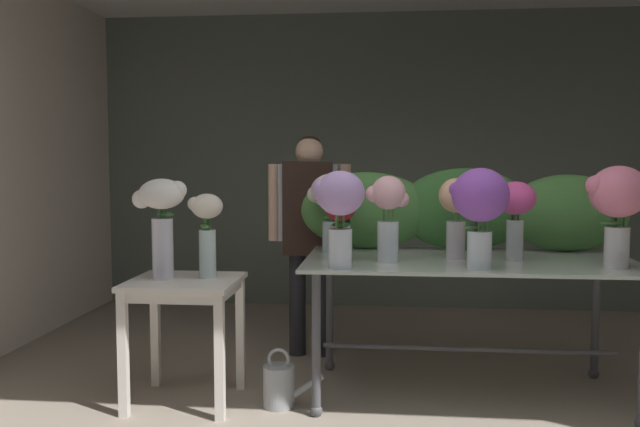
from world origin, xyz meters
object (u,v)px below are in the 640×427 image
Objects in this scene: side_table_white at (184,298)px; vase_ivory_snapdragons at (331,200)px; display_table_glass at (468,278)px; vase_cream_lisianthus_tall at (206,227)px; vase_violet_hydrangea at (480,204)px; vase_lilac_roses at (339,206)px; vase_blush_freesia at (388,211)px; vase_rosy_carnations at (618,201)px; vase_crimson_lilies at (340,216)px; vase_peach_stock at (456,209)px; florist at (309,221)px; vase_white_roses_tall at (162,214)px; vase_fuchsia_peonies at (516,208)px; watering_can at (280,385)px.

vase_ivory_snapdragons is (0.81, 0.47, 0.54)m from side_table_white.
display_table_glass is 3.91× the size of vase_cream_lisianthus_tall.
vase_violet_hydrangea reaches higher than vase_ivory_snapdragons.
vase_blush_freesia is at bearing 44.74° from vase_lilac_roses.
vase_crimson_lilies is at bearing 173.60° from vase_rosy_carnations.
vase_rosy_carnations is at bearing 0.07° from side_table_white.
side_table_white is 1.67m from vase_peach_stock.
vase_peach_stock is at bearing -14.80° from vase_ivory_snapdragons.
vase_ivory_snapdragons is (0.20, -0.54, 0.18)m from florist.
side_table_white is 1.02m from vase_crimson_lilies.
vase_lilac_roses reaches higher than vase_ivory_snapdragons.
display_table_glass is 1.84m from vase_white_roses_tall.
vase_white_roses_tall is at bearing -170.77° from vase_peach_stock.
vase_cream_lisianthus_tall is at bearing -171.51° from vase_peach_stock.
vase_blush_freesia is 1.07× the size of vase_fuchsia_peonies.
florist is 4.50× the size of watering_can.
vase_lilac_roses is 1.50× the size of watering_can.
vase_lilac_roses is at bearing -14.36° from vase_cream_lisianthus_tall.
vase_lilac_roses reaches higher than vase_blush_freesia.
vase_fuchsia_peonies is at bearing 9.95° from vase_blush_freesia.
florist is at bearing 149.40° from vase_fuchsia_peonies.
vase_fuchsia_peonies is 0.85× the size of vase_violet_hydrangea.
vase_peach_stock is 0.78m from vase_lilac_roses.
vase_ivory_snapdragons is (-0.36, 0.36, 0.04)m from vase_blush_freesia.
florist reaches higher than vase_cream_lisianthus_tall.
vase_white_roses_tall is (-1.30, -0.11, -0.02)m from vase_blush_freesia.
vase_lilac_roses is at bearing -86.94° from vase_crimson_lilies.
vase_cream_lisianthus_tall is (0.12, 0.06, 0.41)m from side_table_white.
vase_violet_hydrangea is at bearing -3.18° from side_table_white.
display_table_glass is 0.42m from vase_peach_stock.
vase_blush_freesia is at bearing -11.89° from vase_crimson_lilies.
vase_peach_stock is 1.45m from watering_can.
vase_blush_freesia is 1.00× the size of vase_cream_lisianthus_tall.
vase_rosy_carnations is (1.79, -1.01, 0.22)m from florist.
watering_can is (0.56, -0.03, -0.49)m from side_table_white.
vase_crimson_lilies is (-0.76, -0.10, 0.37)m from display_table_glass.
florist is 3.21× the size of vase_cream_lisianthus_tall.
vase_violet_hydrangea reaches higher than vase_fuchsia_peonies.
vase_rosy_carnations is 2.29m from vase_cream_lisianthus_tall.
vase_ivory_snapdragons is 1.01× the size of vase_cream_lisianthus_tall.
vase_rosy_carnations is at bearing 7.34° from vase_violet_hydrangea.
florist reaches higher than vase_peach_stock.
vase_peach_stock is at bearing -37.49° from florist.
vase_ivory_snapdragons reaches higher than vase_blush_freesia.
watering_can is (-1.84, -0.03, -1.07)m from vase_rosy_carnations.
vase_ivory_snapdragons is at bearing 163.45° from vase_rosy_carnations.
vase_white_roses_tall is (-0.13, -0.00, 0.49)m from side_table_white.
vase_violet_hydrangea is at bearing -5.56° from vase_cream_lisianthus_tall.
display_table_glass is at bearing 8.03° from vase_cream_lisianthus_tall.
vase_rosy_carnations is 1.52m from vase_crimson_lilies.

